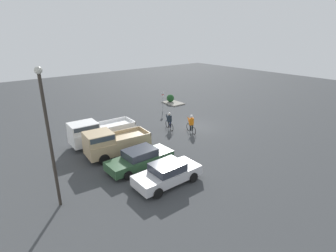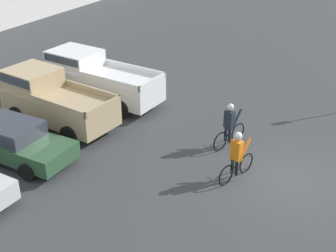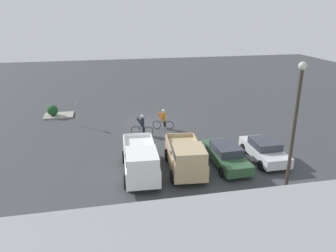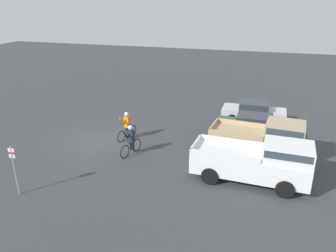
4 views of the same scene
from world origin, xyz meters
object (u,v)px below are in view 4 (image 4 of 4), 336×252
Objects in this scene: sedan_0 at (254,112)px; cyclist_0 at (131,140)px; cyclist_1 at (127,125)px; fire_lane_sign at (14,166)px; sedan_1 at (254,126)px; pickup_truck_0 at (263,138)px; pickup_truck_1 at (259,161)px.

cyclist_0 reaches higher than sedan_0.
cyclist_1 is 7.46m from fire_lane_sign.
cyclist_1 is at bearing -150.80° from cyclist_0.
cyclist_1 is (2.70, -7.47, 0.18)m from sedan_1.
sedan_1 is 2.92m from pickup_truck_0.
sedan_1 is at bearing 125.95° from cyclist_0.
pickup_truck_0 reaches higher than pickup_truck_1.
sedan_0 is at bearing -175.90° from sedan_1.
cyclist_1 is at bearing -90.96° from pickup_truck_0.
pickup_truck_0 reaches higher than sedan_1.
fire_lane_sign is (4.22, -10.07, 0.31)m from pickup_truck_1.
cyclist_1 is (-0.13, -8.06, -0.22)m from pickup_truck_0.
pickup_truck_0 is 8.06m from cyclist_1.
pickup_truck_0 is 2.79m from pickup_truck_1.
sedan_1 is 13.76m from fire_lane_sign.
sedan_0 reaches higher than sedan_1.
pickup_truck_1 reaches higher than cyclist_0.
sedan_1 is (2.80, 0.20, -0.01)m from sedan_0.
pickup_truck_0 is at bearing 89.04° from cyclist_1.
cyclist_0 is 1.00× the size of cyclist_1.
sedan_1 is 2.74× the size of cyclist_0.
sedan_0 is 5.70m from pickup_truck_0.
sedan_0 is 15.76m from fire_lane_sign.
cyclist_0 is at bearing -98.18° from pickup_truck_1.
sedan_0 is 2.81m from sedan_1.
pickup_truck_1 is 3.11× the size of cyclist_1.
fire_lane_sign reaches higher than pickup_truck_1.
cyclist_1 is at bearing 163.42° from fire_lane_sign.
fire_lane_sign is at bearing -16.58° from cyclist_1.
cyclist_0 is 0.75× the size of fire_lane_sign.
pickup_truck_1 is at bearing 4.64° from sedan_0.
pickup_truck_1 is at bearing 112.71° from fire_lane_sign.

